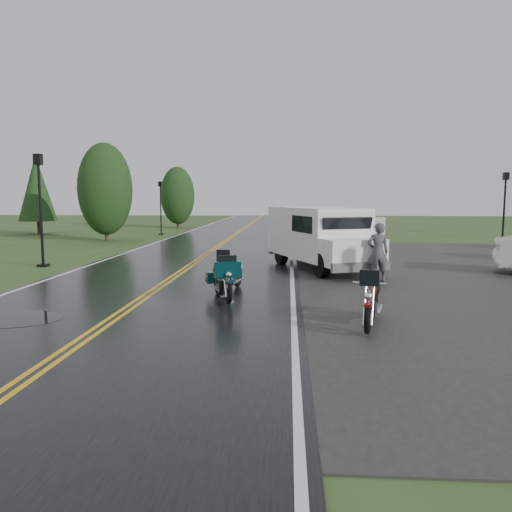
{
  "coord_description": "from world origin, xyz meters",
  "views": [
    {
      "loc": [
        3.67,
        -11.39,
        2.58
      ],
      "look_at": [
        2.8,
        2.0,
        1.0
      ],
      "focal_mm": 35.0,
      "sensor_mm": 36.0,
      "label": 1
    }
  ],
  "objects_px": {
    "lamp_post_near_left": "(41,210)",
    "lamp_post_far_left": "(161,208)",
    "motorcycle_teal": "(228,282)",
    "motorcycle_silver": "(222,276)",
    "lamp_post_far_right": "(504,212)",
    "person_at_van": "(378,253)",
    "motorcycle_red": "(368,306)",
    "van_white": "(322,243)"
  },
  "relations": [
    {
      "from": "motorcycle_teal",
      "to": "van_white",
      "type": "distance_m",
      "value": 5.0
    },
    {
      "from": "motorcycle_teal",
      "to": "person_at_van",
      "type": "bearing_deg",
      "value": 23.73
    },
    {
      "from": "van_white",
      "to": "lamp_post_near_left",
      "type": "xyz_separation_m",
      "value": [
        -10.24,
        2.11,
        0.97
      ]
    },
    {
      "from": "motorcycle_teal",
      "to": "lamp_post_near_left",
      "type": "xyz_separation_m",
      "value": [
        -7.76,
        6.42,
        1.52
      ]
    },
    {
      "from": "lamp_post_near_left",
      "to": "lamp_post_far_left",
      "type": "relative_size",
      "value": 1.13
    },
    {
      "from": "motorcycle_red",
      "to": "motorcycle_teal",
      "type": "xyz_separation_m",
      "value": [
        -2.89,
        2.4,
        -0.0
      ]
    },
    {
      "from": "motorcycle_teal",
      "to": "lamp_post_far_right",
      "type": "bearing_deg",
      "value": 30.18
    },
    {
      "from": "person_at_van",
      "to": "lamp_post_far_right",
      "type": "height_order",
      "value": "lamp_post_far_right"
    },
    {
      "from": "motorcycle_silver",
      "to": "van_white",
      "type": "bearing_deg",
      "value": 59.94
    },
    {
      "from": "motorcycle_red",
      "to": "lamp_post_far_left",
      "type": "bearing_deg",
      "value": 126.2
    },
    {
      "from": "person_at_van",
      "to": "lamp_post_near_left",
      "type": "height_order",
      "value": "lamp_post_near_left"
    },
    {
      "from": "motorcycle_red",
      "to": "lamp_post_far_right",
      "type": "xyz_separation_m",
      "value": [
        8.83,
        15.54,
        1.32
      ]
    },
    {
      "from": "lamp_post_far_left",
      "to": "motorcycle_red",
      "type": "bearing_deg",
      "value": -67.56
    },
    {
      "from": "lamp_post_near_left",
      "to": "lamp_post_far_right",
      "type": "bearing_deg",
      "value": 19.03
    },
    {
      "from": "van_white",
      "to": "person_at_van",
      "type": "relative_size",
      "value": 3.21
    },
    {
      "from": "motorcycle_teal",
      "to": "motorcycle_silver",
      "type": "height_order",
      "value": "same"
    },
    {
      "from": "person_at_van",
      "to": "motorcycle_silver",
      "type": "bearing_deg",
      "value": 29.31
    },
    {
      "from": "motorcycle_teal",
      "to": "person_at_van",
      "type": "height_order",
      "value": "person_at_van"
    },
    {
      "from": "lamp_post_near_left",
      "to": "person_at_van",
      "type": "bearing_deg",
      "value": -12.92
    },
    {
      "from": "motorcycle_silver",
      "to": "van_white",
      "type": "distance_m",
      "value": 4.32
    },
    {
      "from": "lamp_post_far_right",
      "to": "motorcycle_teal",
      "type": "bearing_deg",
      "value": -131.73
    },
    {
      "from": "motorcycle_red",
      "to": "motorcycle_silver",
      "type": "xyz_separation_m",
      "value": [
        -3.17,
        3.43,
        -0.0
      ]
    },
    {
      "from": "person_at_van",
      "to": "lamp_post_far_left",
      "type": "bearing_deg",
      "value": -60.43
    },
    {
      "from": "motorcycle_silver",
      "to": "person_at_van",
      "type": "bearing_deg",
      "value": 41.11
    },
    {
      "from": "motorcycle_silver",
      "to": "person_at_van",
      "type": "distance_m",
      "value": 5.16
    },
    {
      "from": "lamp_post_far_right",
      "to": "lamp_post_near_left",
      "type": "bearing_deg",
      "value": -160.97
    },
    {
      "from": "motorcycle_teal",
      "to": "lamp_post_far_right",
      "type": "xyz_separation_m",
      "value": [
        11.72,
        13.14,
        1.32
      ]
    },
    {
      "from": "motorcycle_red",
      "to": "lamp_post_far_right",
      "type": "distance_m",
      "value": 17.92
    },
    {
      "from": "motorcycle_silver",
      "to": "van_white",
      "type": "height_order",
      "value": "van_white"
    },
    {
      "from": "lamp_post_near_left",
      "to": "motorcycle_teal",
      "type": "bearing_deg",
      "value": -39.58
    },
    {
      "from": "motorcycle_teal",
      "to": "van_white",
      "type": "height_order",
      "value": "van_white"
    },
    {
      "from": "motorcycle_teal",
      "to": "lamp_post_far_left",
      "type": "relative_size",
      "value": 0.53
    },
    {
      "from": "van_white",
      "to": "lamp_post_near_left",
      "type": "relative_size",
      "value": 1.37
    },
    {
      "from": "person_at_van",
      "to": "lamp_post_far_right",
      "type": "relative_size",
      "value": 0.47
    },
    {
      "from": "motorcycle_teal",
      "to": "motorcycle_silver",
      "type": "bearing_deg",
      "value": 87.05
    },
    {
      "from": "motorcycle_teal",
      "to": "person_at_van",
      "type": "xyz_separation_m",
      "value": [
        4.13,
        3.69,
        0.32
      ]
    },
    {
      "from": "motorcycle_teal",
      "to": "lamp_post_near_left",
      "type": "bearing_deg",
      "value": 122.33
    },
    {
      "from": "motorcycle_red",
      "to": "lamp_post_far_left",
      "type": "height_order",
      "value": "lamp_post_far_left"
    },
    {
      "from": "motorcycle_teal",
      "to": "lamp_post_far_left",
      "type": "xyz_separation_m",
      "value": [
        -7.42,
        22.58,
        1.28
      ]
    },
    {
      "from": "motorcycle_teal",
      "to": "motorcycle_silver",
      "type": "xyz_separation_m",
      "value": [
        -0.28,
        1.03,
        0.0
      ]
    },
    {
      "from": "motorcycle_teal",
      "to": "lamp_post_near_left",
      "type": "height_order",
      "value": "lamp_post_near_left"
    },
    {
      "from": "van_white",
      "to": "lamp_post_far_right",
      "type": "xyz_separation_m",
      "value": [
        9.24,
        8.83,
        0.77
      ]
    }
  ]
}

